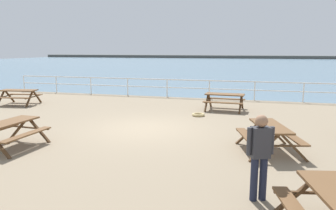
# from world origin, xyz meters

# --- Properties ---
(ground_plane) EXTENTS (30.00, 24.00, 0.20)m
(ground_plane) POSITION_xyz_m (0.00, 0.00, -0.10)
(ground_plane) COLOR gray
(sea_band) EXTENTS (142.00, 90.00, 0.01)m
(sea_band) POSITION_xyz_m (0.00, 52.75, 0.00)
(sea_band) COLOR slate
(sea_band) RESTS_ON ground
(distant_shoreline) EXTENTS (142.00, 6.00, 1.80)m
(distant_shoreline) POSITION_xyz_m (0.00, 95.75, 0.00)
(distant_shoreline) COLOR #4C4C47
(distant_shoreline) RESTS_ON ground
(seaward_railing) EXTENTS (23.07, 0.07, 1.08)m
(seaward_railing) POSITION_xyz_m (0.00, 7.75, 0.77)
(seaward_railing) COLOR white
(seaward_railing) RESTS_ON ground
(picnic_table_near_left) EXTENTS (2.01, 1.77, 0.80)m
(picnic_table_near_left) POSITION_xyz_m (-7.97, 3.08, 0.58)
(picnic_table_near_left) COLOR brown
(picnic_table_near_left) RESTS_ON ground
(picnic_table_near_right) EXTENTS (1.62, 1.87, 0.80)m
(picnic_table_near_right) POSITION_xyz_m (-3.01, -3.20, 0.58)
(picnic_table_near_right) COLOR brown
(picnic_table_near_right) RESTS_ON ground
(picnic_table_far_left) EXTENTS (1.88, 1.63, 0.80)m
(picnic_table_far_left) POSITION_xyz_m (2.48, 4.38, 0.58)
(picnic_table_far_left) COLOR brown
(picnic_table_far_left) RESTS_ON ground
(picnic_table_seaward) EXTENTS (1.93, 2.14, 0.80)m
(picnic_table_seaward) POSITION_xyz_m (4.28, -1.62, 0.58)
(picnic_table_seaward) COLOR brown
(picnic_table_seaward) RESTS_ON ground
(visitor) EXTENTS (0.49, 0.34, 1.66)m
(visitor) POSITION_xyz_m (3.96, -4.68, 0.95)
(visitor) COLOR #1E2338
(visitor) RESTS_ON ground
(rope_coil) EXTENTS (0.55, 0.55, 0.11)m
(rope_coil) POSITION_xyz_m (1.53, 2.70, 0.06)
(rope_coil) COLOR tan
(rope_coil) RESTS_ON ground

